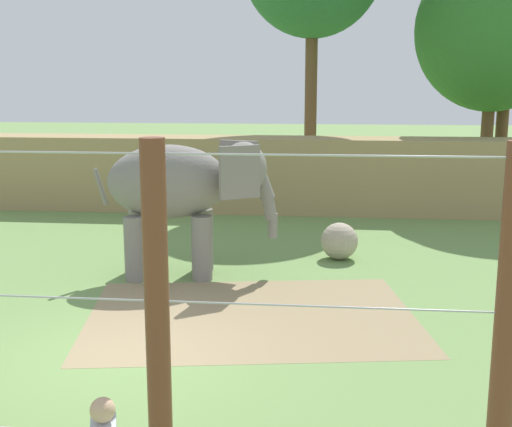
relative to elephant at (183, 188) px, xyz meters
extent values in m
plane|color=#6B8E4C|center=(-0.02, -4.66, -2.01)|extent=(120.00, 120.00, 0.00)
cube|color=#937F5B|center=(1.82, -2.55, -2.00)|extent=(6.72, 5.30, 0.01)
cube|color=tan|center=(-0.02, 7.84, -0.76)|extent=(36.00, 1.80, 2.50)
cylinder|color=gray|center=(0.36, 0.45, -1.29)|extent=(0.45, 0.45, 1.44)
cylinder|color=gray|center=(0.47, -0.33, -1.29)|extent=(0.45, 0.45, 1.44)
cylinder|color=gray|center=(-1.10, 0.24, -1.29)|extent=(0.45, 0.45, 1.44)
cylinder|color=gray|center=(-0.99, -0.54, -1.29)|extent=(0.45, 0.45, 1.44)
ellipsoid|color=gray|center=(-0.31, -0.04, 0.14)|extent=(2.86, 1.81, 1.65)
ellipsoid|color=gray|center=(1.35, 0.19, 0.43)|extent=(1.17, 1.27, 1.19)
cube|color=gray|center=(1.16, 0.79, 0.43)|extent=(0.92, 0.37, 1.14)
cube|color=gray|center=(1.34, -0.43, 0.43)|extent=(0.83, 0.59, 1.14)
cylinder|color=gray|center=(1.79, 0.26, 0.00)|extent=(0.55, 0.40, 0.65)
cylinder|color=gray|center=(1.92, 0.27, -0.45)|extent=(0.40, 0.32, 0.61)
cylinder|color=gray|center=(2.00, 0.29, -0.88)|extent=(0.24, 0.24, 0.57)
cylinder|color=gray|center=(-1.79, -0.26, 0.04)|extent=(0.32, 0.15, 0.82)
sphere|color=tan|center=(3.54, 1.73, -1.55)|extent=(0.92, 0.92, 0.92)
cylinder|color=brown|center=(1.49, -8.13, -0.11)|extent=(0.25, 0.25, 3.80)
cylinder|color=brown|center=(4.90, -8.13, -0.11)|extent=(0.25, 0.25, 3.80)
cylinder|color=#B7B7BC|center=(-0.02, -8.13, 0.16)|extent=(10.84, 0.02, 0.02)
cylinder|color=#B7B7BC|center=(-0.02, -8.13, 1.64)|extent=(10.84, 0.02, 0.02)
sphere|color=tan|center=(1.28, -9.26, -0.45)|extent=(0.22, 0.22, 0.22)
cylinder|color=brown|center=(2.59, 10.19, 1.16)|extent=(0.44, 0.44, 6.34)
cylinder|color=brown|center=(8.97, 10.55, -0.10)|extent=(0.44, 0.44, 3.81)
ellipsoid|color=#2D6B28|center=(8.97, 10.55, 4.12)|extent=(5.47, 5.47, 5.75)
cylinder|color=brown|center=(9.60, 11.01, 0.57)|extent=(0.44, 0.44, 5.16)
camera|label=1|loc=(3.13, -14.35, 2.32)|focal=46.63mm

